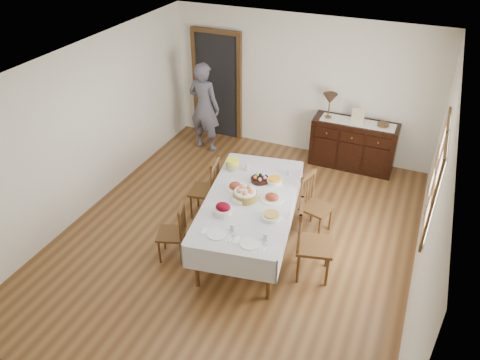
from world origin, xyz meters
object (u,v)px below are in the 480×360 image
at_px(chair_right_far, 314,203).
at_px(sideboard, 353,144).
at_px(dining_table, 250,204).
at_px(chair_left_far, 207,188).
at_px(person, 204,104).
at_px(chair_right_near, 310,241).
at_px(chair_left_near, 174,231).
at_px(table_lamp, 330,99).

distance_m(chair_right_far, sideboard, 2.13).
bearing_deg(dining_table, chair_left_far, 145.96).
bearing_deg(chair_right_far, sideboard, 10.97).
distance_m(chair_left_far, person, 2.26).
bearing_deg(chair_left_far, chair_right_far, 89.93).
relative_size(chair_right_near, person, 0.60).
bearing_deg(chair_left_near, chair_right_far, 111.13).
relative_size(chair_right_near, chair_right_far, 1.15).
relative_size(dining_table, chair_right_near, 2.25).
distance_m(chair_left_near, chair_left_far, 1.06).
xyz_separation_m(chair_right_far, person, (-2.65, 1.70, 0.44)).
height_order(dining_table, chair_left_near, chair_left_near).
bearing_deg(person, sideboard, -165.38).
bearing_deg(chair_left_far, person, -162.00).
height_order(dining_table, chair_right_far, chair_right_far).
distance_m(sideboard, table_lamp, 0.95).
xyz_separation_m(dining_table, chair_right_far, (0.76, 0.67, -0.22)).
relative_size(chair_left_far, table_lamp, 2.16).
distance_m(chair_left_far, chair_right_far, 1.65).
relative_size(chair_right_far, sideboard, 0.65).
bearing_deg(person, chair_right_far, 153.37).
height_order(chair_left_near, table_lamp, table_lamp).
bearing_deg(chair_left_far, chair_right_near, 60.40).
bearing_deg(table_lamp, chair_left_far, -118.33).
distance_m(dining_table, chair_right_near, 1.01).
bearing_deg(sideboard, chair_right_far, -94.12).
distance_m(chair_right_far, person, 3.18).
bearing_deg(chair_right_near, sideboard, -12.28).
height_order(chair_right_near, sideboard, chair_right_near).
xyz_separation_m(chair_left_near, chair_right_near, (1.81, 0.39, 0.11)).
distance_m(dining_table, person, 3.04).
height_order(chair_left_far, person, person).
bearing_deg(chair_left_near, chair_right_near, 83.57).
distance_m(dining_table, sideboard, 2.94).
bearing_deg(person, chair_left_far, 123.49).
bearing_deg(chair_left_far, chair_left_near, -8.08).
distance_m(chair_left_near, person, 3.24).
xyz_separation_m(dining_table, chair_left_far, (-0.87, 0.40, -0.21)).
distance_m(chair_right_near, person, 3.91).
bearing_deg(chair_right_far, chair_left_near, 144.76).
bearing_deg(chair_right_far, dining_table, 146.56).
distance_m(dining_table, chair_right_far, 1.03).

